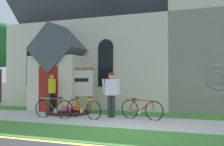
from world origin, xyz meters
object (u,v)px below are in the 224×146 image
(bicycle_orange, at_px, (83,108))
(bicycle_green, at_px, (141,109))
(church_sign, at_px, (75,83))
(cyclist_in_blue_jersey, at_px, (111,91))
(yard_deciduous_tree, at_px, (0,45))
(bicycle_white, at_px, (54,108))
(cyclist_in_orange_jersey, at_px, (52,89))

(bicycle_orange, bearing_deg, bicycle_green, 14.44)
(church_sign, relative_size, bicycle_green, 1.18)
(church_sign, height_order, cyclist_in_blue_jersey, church_sign)
(bicycle_green, height_order, bicycle_orange, bicycle_orange)
(church_sign, bearing_deg, cyclist_in_blue_jersey, -25.39)
(church_sign, distance_m, cyclist_in_blue_jersey, 2.43)
(bicycle_green, bearing_deg, cyclist_in_blue_jersey, 179.75)
(yard_deciduous_tree, bearing_deg, bicycle_green, -20.91)
(bicycle_white, bearing_deg, bicycle_green, 15.02)
(church_sign, height_order, bicycle_white, church_sign)
(cyclist_in_orange_jersey, bearing_deg, cyclist_in_blue_jersey, -10.11)
(church_sign, bearing_deg, bicycle_orange, -52.16)
(cyclist_in_blue_jersey, bearing_deg, bicycle_orange, -149.30)
(bicycle_white, height_order, cyclist_in_blue_jersey, cyclist_in_blue_jersey)
(church_sign, relative_size, yard_deciduous_tree, 0.39)
(bicycle_green, bearing_deg, church_sign, 162.94)
(bicycle_white, distance_m, yard_deciduous_tree, 9.36)
(church_sign, relative_size, bicycle_orange, 1.17)
(bicycle_green, bearing_deg, yard_deciduous_tree, 159.09)
(cyclist_in_orange_jersey, bearing_deg, yard_deciduous_tree, 150.93)
(bicycle_orange, height_order, cyclist_in_blue_jersey, cyclist_in_blue_jersey)
(bicycle_orange, distance_m, cyclist_in_orange_jersey, 2.49)
(church_sign, height_order, bicycle_green, church_sign)
(church_sign, height_order, yard_deciduous_tree, yard_deciduous_tree)
(bicycle_white, height_order, yard_deciduous_tree, yard_deciduous_tree)
(bicycle_green, relative_size, bicycle_orange, 1.00)
(bicycle_green, distance_m, bicycle_white, 3.37)
(yard_deciduous_tree, bearing_deg, church_sign, -22.68)
(church_sign, xyz_separation_m, cyclist_in_blue_jersey, (2.18, -1.04, -0.27))
(cyclist_in_blue_jersey, bearing_deg, yard_deciduous_tree, 156.67)
(bicycle_green, distance_m, bicycle_orange, 2.22)
(cyclist_in_orange_jersey, xyz_separation_m, yard_deciduous_tree, (-6.23, 3.46, 2.65))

